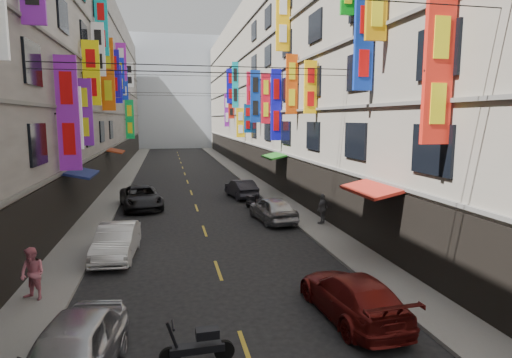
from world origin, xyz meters
name	(u,v)px	position (x,y,z in m)	size (l,w,h in m)	color
sidewalk_left	(120,183)	(-6.00, 42.00, 0.06)	(2.00, 90.00, 0.12)	slate
sidewalk_right	(251,179)	(6.00, 42.00, 0.06)	(2.00, 90.00, 0.12)	slate
building_row_left	(42,75)	(-11.99, 42.00, 9.49)	(10.14, 90.00, 19.00)	gray
building_row_right	(312,80)	(11.99, 42.00, 9.49)	(10.14, 90.00, 19.00)	gray
haze_block	(174,93)	(0.00, 92.00, 11.00)	(18.00, 8.00, 22.00)	silver
shop_signage	(182,74)	(-0.57, 34.99, 9.09)	(14.00, 55.00, 12.10)	#0F1BAF
street_awnings	(178,170)	(-1.26, 26.00, 3.00)	(13.99, 35.20, 0.41)	#15501B
overhead_cables	(194,71)	(0.00, 30.00, 8.80)	(14.00, 38.04, 1.24)	black
lane_markings	(189,187)	(0.00, 39.00, 0.00)	(0.12, 80.20, 0.01)	gold
scooter_crossing	(198,346)	(-1.22, 11.74, 0.44)	(1.80, 0.50, 1.14)	black
scooter_far_right	(252,203)	(3.47, 28.72, 0.44)	(0.64, 1.79, 1.14)	black
car_left_near	(71,355)	(-4.00, 11.43, 0.75)	(1.76, 4.38, 1.49)	silver
car_left_mid	(117,241)	(-4.00, 20.40, 0.71)	(1.50, 4.30, 1.42)	silver
car_left_far	(141,197)	(-3.56, 30.58, 0.73)	(2.41, 5.23, 1.45)	black
car_right_near	(352,296)	(3.40, 13.25, 0.67)	(1.86, 4.58, 1.33)	#611210
car_right_mid	(273,209)	(4.00, 25.28, 0.74)	(1.75, 4.34, 1.48)	#A7A7AB
car_right_far	(241,189)	(3.51, 33.02, 0.68)	(1.45, 4.15, 1.37)	#24232A
pedestrian_lfar	(33,274)	(-6.10, 16.25, 0.97)	(0.82, 0.56, 1.69)	#DC7487
pedestrian_rfar	(322,209)	(6.43, 23.79, 0.95)	(0.97, 0.55, 1.66)	#5E5E61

